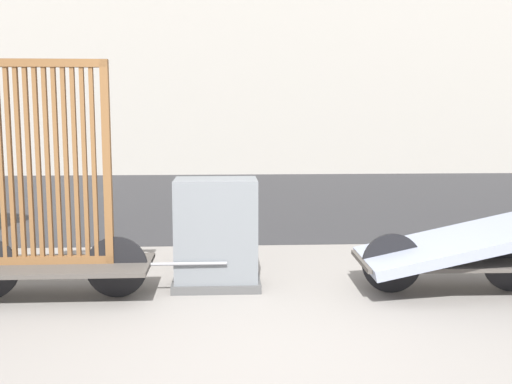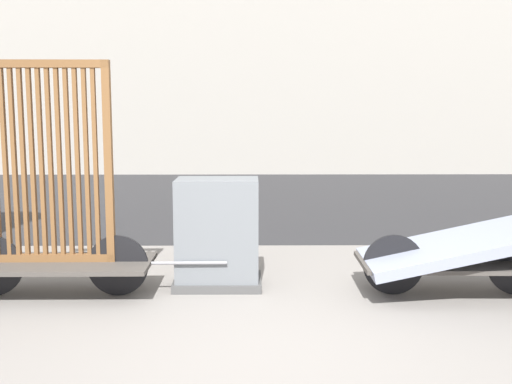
% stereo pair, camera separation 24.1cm
% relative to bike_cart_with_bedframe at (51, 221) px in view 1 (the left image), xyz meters
% --- Properties ---
extents(ground_plane, '(60.00, 60.00, 0.00)m').
position_rel_bike_cart_with_bedframe_xyz_m(ground_plane, '(1.85, -1.39, -0.72)').
color(ground_plane, gray).
extents(road_strip, '(56.00, 8.96, 0.01)m').
position_rel_bike_cart_with_bedframe_xyz_m(road_strip, '(1.85, 6.59, -0.71)').
color(road_strip, '#2D2D30').
rests_on(road_strip, ground_plane).
extents(bike_cart_with_bedframe, '(2.48, 0.78, 2.15)m').
position_rel_bike_cart_with_bedframe_xyz_m(bike_cart_with_bedframe, '(0.00, 0.00, 0.00)').
color(bike_cart_with_bedframe, '#4C4742').
rests_on(bike_cart_with_bedframe, ground_plane).
extents(bike_cart_with_mattress, '(2.49, 1.01, 0.70)m').
position_rel_bike_cart_with_bedframe_xyz_m(bike_cart_with_mattress, '(3.72, -0.00, -0.31)').
color(bike_cart_with_mattress, '#4C4742').
rests_on(bike_cart_with_mattress, ground_plane).
extents(utility_cabinet, '(0.85, 0.59, 1.06)m').
position_rel_bike_cart_with_bedframe_xyz_m(utility_cabinet, '(1.48, 0.30, -0.23)').
color(utility_cabinet, '#4C4C4C').
rests_on(utility_cabinet, ground_plane).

